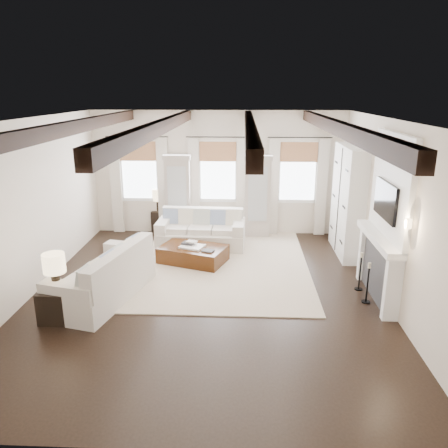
{
  "coord_description": "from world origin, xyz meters",
  "views": [
    {
      "loc": [
        0.65,
        -7.44,
        3.67
      ],
      "look_at": [
        0.29,
        0.76,
        1.15
      ],
      "focal_mm": 35.0,
      "sensor_mm": 36.0,
      "label": 1
    }
  ],
  "objects_px": {
    "ottoman": "(193,254)",
    "side_table_front": "(59,304)",
    "sofa_left": "(106,278)",
    "sofa_back": "(201,232)",
    "side_table_back": "(159,221)"
  },
  "relations": [
    {
      "from": "ottoman",
      "to": "side_table_back",
      "type": "bearing_deg",
      "value": 137.28
    },
    {
      "from": "ottoman",
      "to": "sofa_left",
      "type": "bearing_deg",
      "value": -107.64
    },
    {
      "from": "sofa_left",
      "to": "sofa_back",
      "type": "bearing_deg",
      "value": 63.03
    },
    {
      "from": "sofa_back",
      "to": "sofa_left",
      "type": "height_order",
      "value": "sofa_left"
    },
    {
      "from": "sofa_left",
      "to": "ottoman",
      "type": "relative_size",
      "value": 1.74
    },
    {
      "from": "sofa_back",
      "to": "ottoman",
      "type": "height_order",
      "value": "sofa_back"
    },
    {
      "from": "ottoman",
      "to": "side_table_back",
      "type": "relative_size",
      "value": 2.46
    },
    {
      "from": "ottoman",
      "to": "side_table_front",
      "type": "bearing_deg",
      "value": -106.97
    },
    {
      "from": "sofa_left",
      "to": "side_table_front",
      "type": "xyz_separation_m",
      "value": [
        -0.56,
        -0.8,
        -0.12
      ]
    },
    {
      "from": "ottoman",
      "to": "sofa_back",
      "type": "bearing_deg",
      "value": 104.84
    },
    {
      "from": "ottoman",
      "to": "side_table_back",
      "type": "distance_m",
      "value": 2.5
    },
    {
      "from": "side_table_front",
      "to": "sofa_left",
      "type": "bearing_deg",
      "value": 55.04
    },
    {
      "from": "sofa_left",
      "to": "ottoman",
      "type": "bearing_deg",
      "value": 52.81
    },
    {
      "from": "ottoman",
      "to": "side_table_front",
      "type": "height_order",
      "value": "side_table_front"
    },
    {
      "from": "sofa_back",
      "to": "sofa_left",
      "type": "bearing_deg",
      "value": -116.97
    }
  ]
}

